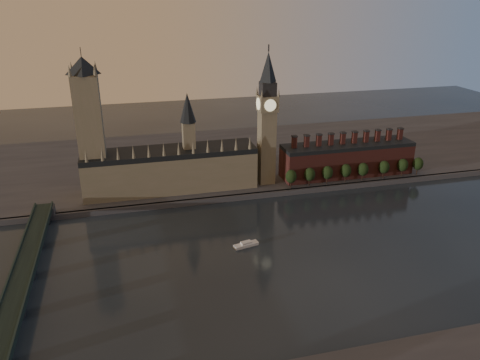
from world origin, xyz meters
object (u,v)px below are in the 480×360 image
(victoria_tower, at_px, (90,124))
(big_ben, at_px, (267,118))
(westminster_bridge, at_px, (20,288))
(river_boat, at_px, (246,244))

(victoria_tower, bearing_deg, big_ben, -2.20)
(westminster_bridge, bearing_deg, big_ben, 34.33)
(victoria_tower, xyz_separation_m, big_ben, (130.00, -5.00, -2.26))
(westminster_bridge, relative_size, river_boat, 12.23)
(big_ben, distance_m, river_boat, 111.94)
(river_boat, bearing_deg, westminster_bridge, 178.15)
(big_ben, bearing_deg, river_boat, -114.34)
(victoria_tower, relative_size, westminster_bridge, 0.54)
(westminster_bridge, bearing_deg, river_boat, 10.96)
(victoria_tower, bearing_deg, river_boat, -46.11)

